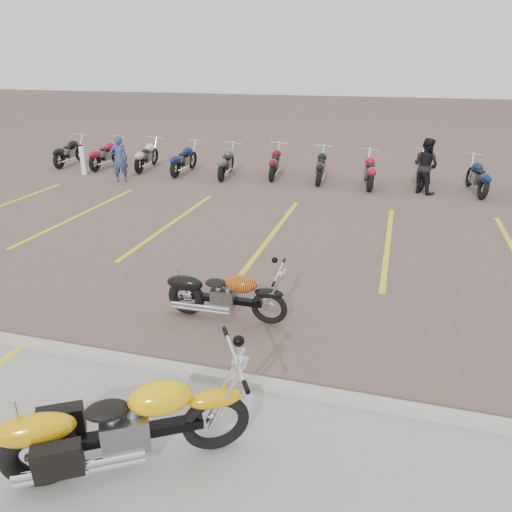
# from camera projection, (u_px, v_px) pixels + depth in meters

# --- Properties ---
(ground) EXTENTS (100.00, 100.00, 0.00)m
(ground) POSITION_uv_depth(u_px,v_px,m) (217.00, 306.00, 8.56)
(ground) COLOR brown
(ground) RESTS_ON ground
(curb) EXTENTS (60.00, 0.18, 0.12)m
(curb) POSITION_uv_depth(u_px,v_px,m) (166.00, 368.00, 6.76)
(curb) COLOR #ADAAA3
(curb) RESTS_ON ground
(parking_stripes) EXTENTS (38.00, 5.50, 0.01)m
(parking_stripes) POSITION_uv_depth(u_px,v_px,m) (274.00, 232.00, 12.13)
(parking_stripes) COLOR yellow
(parking_stripes) RESTS_ON ground
(yellow_cruiser) EXTENTS (2.19, 1.43, 1.02)m
(yellow_cruiser) POSITION_uv_depth(u_px,v_px,m) (124.00, 427.00, 5.02)
(yellow_cruiser) COLOR black
(yellow_cruiser) RESTS_ON ground
(flame_cruiser) EXTENTS (2.01, 0.29, 0.83)m
(flame_cruiser) POSITION_uv_depth(u_px,v_px,m) (224.00, 296.00, 8.01)
(flame_cruiser) COLOR black
(flame_cruiser) RESTS_ON ground
(person_a) EXTENTS (0.67, 0.62, 1.54)m
(person_a) POSITION_uv_depth(u_px,v_px,m) (119.00, 159.00, 16.82)
(person_a) COLOR navy
(person_a) RESTS_ON ground
(person_b) EXTENTS (1.05, 1.01, 1.71)m
(person_b) POSITION_uv_depth(u_px,v_px,m) (426.00, 166.00, 15.35)
(person_b) COLOR black
(person_b) RESTS_ON ground
(bollard) EXTENTS (0.19, 0.19, 1.00)m
(bollard) POSITION_uv_depth(u_px,v_px,m) (83.00, 161.00, 17.93)
(bollard) COLOR white
(bollard) RESTS_ON ground
(bg_bike_row) EXTENTS (20.52, 2.02, 1.10)m
(bg_bike_row) POSITION_uv_depth(u_px,v_px,m) (319.00, 165.00, 16.93)
(bg_bike_row) COLOR black
(bg_bike_row) RESTS_ON ground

